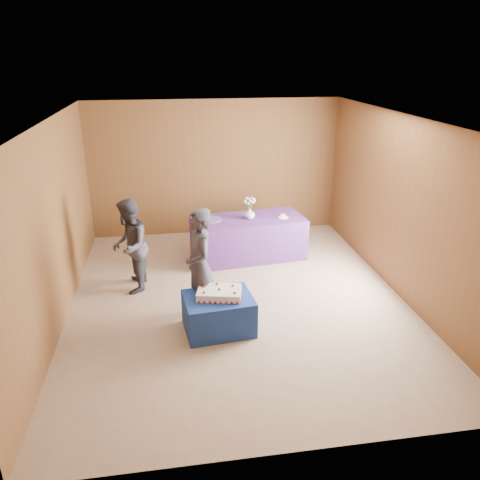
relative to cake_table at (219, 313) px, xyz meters
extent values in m
plane|color=gray|center=(0.38, 0.78, -0.25)|extent=(6.00, 6.00, 0.00)
cube|color=brown|center=(0.38, 3.78, 1.10)|extent=(5.00, 0.04, 2.70)
cube|color=brown|center=(0.38, -2.22, 1.10)|extent=(5.00, 0.04, 2.70)
cube|color=brown|center=(-2.12, 0.78, 1.10)|extent=(0.04, 6.00, 2.70)
cube|color=brown|center=(2.88, 0.78, 1.10)|extent=(0.04, 6.00, 2.70)
cube|color=white|center=(0.38, 0.78, 2.45)|extent=(5.00, 6.00, 0.04)
cube|color=navy|center=(0.00, 0.00, 0.00)|extent=(0.97, 0.79, 0.50)
cube|color=#5E2E7F|center=(0.81, 2.36, 0.12)|extent=(2.09, 1.12, 0.75)
cube|color=silver|center=(0.02, 0.02, 0.30)|extent=(0.64, 0.49, 0.11)
sphere|color=#A30C12|center=(-0.30, -0.11, 0.27)|extent=(0.03, 0.03, 0.03)
sphere|color=#A30C12|center=(0.26, -0.23, 0.27)|extent=(0.03, 0.03, 0.03)
sphere|color=#A30C12|center=(-0.22, 0.26, 0.27)|extent=(0.03, 0.03, 0.03)
sphere|color=#A30C12|center=(0.34, 0.15, 0.27)|extent=(0.03, 0.03, 0.03)
sphere|color=#A30C12|center=(-0.17, -0.04, 0.37)|extent=(0.03, 0.03, 0.03)
cone|color=#144F12|center=(-0.15, -0.04, 0.36)|extent=(0.02, 0.02, 0.02)
sphere|color=#A30C12|center=(0.19, 0.07, 0.37)|extent=(0.03, 0.03, 0.03)
cone|color=#144F12|center=(0.21, 0.07, 0.36)|extent=(0.02, 0.02, 0.02)
sphere|color=#A30C12|center=(0.02, 0.02, 0.37)|extent=(0.03, 0.03, 0.03)
cone|color=#144F12|center=(0.04, 0.02, 0.36)|extent=(0.02, 0.02, 0.02)
imported|color=silver|center=(0.84, 2.34, 0.60)|extent=(0.24, 0.24, 0.19)
cylinder|color=#2B6729|center=(0.87, 2.34, 0.76)|extent=(0.01, 0.01, 0.14)
sphere|color=#E8C2FB|center=(0.92, 2.34, 0.84)|extent=(0.05, 0.05, 0.05)
cylinder|color=#2B6729|center=(0.87, 2.35, 0.76)|extent=(0.01, 0.01, 0.14)
sphere|color=white|center=(0.91, 2.38, 0.84)|extent=(0.05, 0.05, 0.05)
cylinder|color=#2B6729|center=(0.85, 2.37, 0.76)|extent=(0.01, 0.01, 0.14)
sphere|color=#E8C2FB|center=(0.88, 2.41, 0.84)|extent=(0.05, 0.05, 0.05)
cylinder|color=#2B6729|center=(0.84, 2.37, 0.76)|extent=(0.01, 0.01, 0.14)
sphere|color=white|center=(0.84, 2.42, 0.84)|extent=(0.05, 0.05, 0.05)
cylinder|color=#2B6729|center=(0.82, 2.37, 0.76)|extent=(0.01, 0.01, 0.14)
sphere|color=#E8C2FB|center=(0.79, 2.41, 0.84)|extent=(0.05, 0.05, 0.05)
cylinder|color=#2B6729|center=(0.81, 2.35, 0.76)|extent=(0.01, 0.01, 0.14)
sphere|color=white|center=(0.76, 2.38, 0.84)|extent=(0.05, 0.05, 0.05)
cylinder|color=#2B6729|center=(0.80, 2.34, 0.76)|extent=(0.01, 0.01, 0.14)
sphere|color=#E8C2FB|center=(0.75, 2.34, 0.84)|extent=(0.05, 0.05, 0.05)
cylinder|color=#2B6729|center=(0.81, 2.32, 0.76)|extent=(0.01, 0.01, 0.14)
sphere|color=white|center=(0.76, 2.29, 0.84)|extent=(0.05, 0.05, 0.05)
cylinder|color=#2B6729|center=(0.82, 2.31, 0.76)|extent=(0.01, 0.01, 0.14)
sphere|color=#E8C2FB|center=(0.79, 2.26, 0.84)|extent=(0.05, 0.05, 0.05)
cylinder|color=#2B6729|center=(0.84, 2.30, 0.76)|extent=(0.01, 0.01, 0.14)
sphere|color=white|center=(0.84, 2.25, 0.84)|extent=(0.05, 0.05, 0.05)
cylinder|color=#2B6729|center=(0.85, 2.31, 0.76)|extent=(0.01, 0.01, 0.14)
sphere|color=#E8C2FB|center=(0.88, 2.26, 0.84)|extent=(0.05, 0.05, 0.05)
cylinder|color=#2B6729|center=(0.87, 2.32, 0.76)|extent=(0.01, 0.01, 0.14)
sphere|color=white|center=(0.91, 2.29, 0.84)|extent=(0.05, 0.05, 0.05)
cylinder|color=#614E9D|center=(0.15, 2.37, 0.51)|extent=(0.47, 0.47, 0.02)
cylinder|color=white|center=(1.44, 2.30, 0.51)|extent=(0.20, 0.20, 0.01)
cube|color=silver|center=(1.44, 2.30, 0.54)|extent=(0.08, 0.07, 0.06)
sphere|color=#A30C12|center=(1.44, 2.28, 0.59)|extent=(0.02, 0.02, 0.02)
cube|color=#B1B1B5|center=(1.55, 2.16, 0.50)|extent=(0.25, 0.11, 0.00)
imported|color=#32323C|center=(-0.21, 0.35, 0.56)|extent=(0.49, 0.65, 1.63)
imported|color=#373641|center=(-1.21, 1.38, 0.50)|extent=(0.61, 0.76, 1.49)
camera|label=1|loc=(-0.57, -5.45, 3.27)|focal=35.00mm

